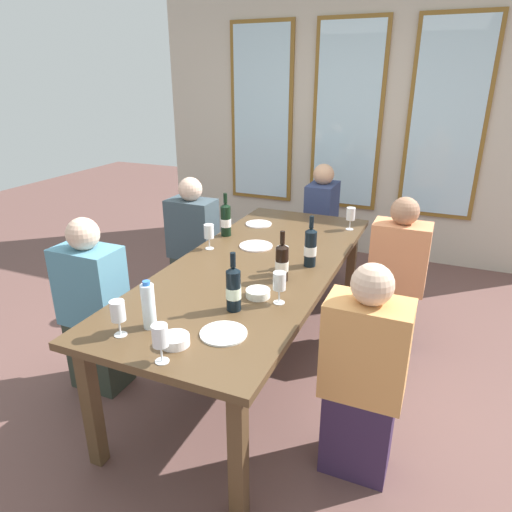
{
  "coord_description": "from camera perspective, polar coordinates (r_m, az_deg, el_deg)",
  "views": [
    {
      "loc": [
        1.05,
        -2.47,
        1.86
      ],
      "look_at": [
        0.0,
        0.0,
        0.79
      ],
      "focal_mm": 32.08,
      "sensor_mm": 36.0,
      "label": 1
    }
  ],
  "objects": [
    {
      "name": "wine_bottle_2",
      "position": [
        3.38,
        -3.79,
        4.57
      ],
      "size": [
        0.08,
        0.08,
        0.32
      ],
      "color": "black",
      "rests_on": "dining_table"
    },
    {
      "name": "wine_glass_3",
      "position": [
        2.37,
        2.94,
        -3.34
      ],
      "size": [
        0.07,
        0.07,
        0.17
      ],
      "color": "white",
      "rests_on": "dining_table"
    },
    {
      "name": "seated_person_3",
      "position": [
        3.36,
        17.13,
        -2.69
      ],
      "size": [
        0.38,
        0.24,
        1.11
      ],
      "color": "#2D2F42",
      "rests_on": "ground"
    },
    {
      "name": "wine_glass_1",
      "position": [
        3.58,
        11.72,
        5.1
      ],
      "size": [
        0.07,
        0.07,
        0.17
      ],
      "color": "white",
      "rests_on": "dining_table"
    },
    {
      "name": "water_bottle",
      "position": [
        2.2,
        -13.26,
        -6.05
      ],
      "size": [
        0.06,
        0.06,
        0.24
      ],
      "color": "white",
      "rests_on": "dining_table"
    },
    {
      "name": "wine_bottle_3",
      "position": [
        2.3,
        -2.83,
        -4.07
      ],
      "size": [
        0.08,
        0.08,
        0.31
      ],
      "color": "black",
      "rests_on": "dining_table"
    },
    {
      "name": "wine_glass_0",
      "position": [
        2.17,
        -16.84,
        -6.75
      ],
      "size": [
        0.07,
        0.07,
        0.17
      ],
      "color": "white",
      "rests_on": "dining_table"
    },
    {
      "name": "dining_table",
      "position": [
        2.93,
        -0.01,
        -2.13
      ],
      "size": [
        0.98,
        2.43,
        0.74
      ],
      "color": "#513A23",
      "rests_on": "ground"
    },
    {
      "name": "white_plate_1",
      "position": [
        3.19,
        -0.01,
        1.27
      ],
      "size": [
        0.23,
        0.23,
        0.01
      ],
      "primitive_type": "cylinder",
      "color": "white",
      "rests_on": "dining_table"
    },
    {
      "name": "wine_glass_4",
      "position": [
        3.13,
        -5.9,
        3.0
      ],
      "size": [
        0.07,
        0.07,
        0.17
      ],
      "color": "white",
      "rests_on": "dining_table"
    },
    {
      "name": "wine_bottle_0",
      "position": [
        2.63,
        3.25,
        -0.76
      ],
      "size": [
        0.08,
        0.08,
        0.3
      ],
      "color": "black",
      "rests_on": "dining_table"
    },
    {
      "name": "back_wall_with_windows",
      "position": [
        5.01,
        11.39,
        16.62
      ],
      "size": [
        4.18,
        0.1,
        2.9
      ],
      "color": "beige",
      "rests_on": "ground"
    },
    {
      "name": "wine_bottle_1",
      "position": [
        2.84,
        6.8,
        1.13
      ],
      "size": [
        0.08,
        0.08,
        0.32
      ],
      "color": "black",
      "rests_on": "dining_table"
    },
    {
      "name": "seated_person_2",
      "position": [
        3.82,
        -7.81,
        1.09
      ],
      "size": [
        0.38,
        0.24,
        1.11
      ],
      "color": "#333A34",
      "rests_on": "ground"
    },
    {
      "name": "seated_person_1",
      "position": [
        2.28,
        13.16,
        -14.67
      ],
      "size": [
        0.38,
        0.24,
        1.11
      ],
      "color": "#342242",
      "rests_on": "ground"
    },
    {
      "name": "tasting_bowl_1",
      "position": [
        2.47,
        0.25,
        -4.66
      ],
      "size": [
        0.13,
        0.13,
        0.04
      ],
      "primitive_type": "cylinder",
      "color": "white",
      "rests_on": "dining_table"
    },
    {
      "name": "wine_glass_2",
      "position": [
        1.93,
        -11.88,
        -9.8
      ],
      "size": [
        0.07,
        0.07,
        0.17
      ],
      "color": "white",
      "rests_on": "dining_table"
    },
    {
      "name": "tasting_bowl_0",
      "position": [
        2.09,
        -10.05,
        -10.3
      ],
      "size": [
        0.13,
        0.13,
        0.04
      ],
      "primitive_type": "cylinder",
      "color": "white",
      "rests_on": "dining_table"
    },
    {
      "name": "wine_glass_5",
      "position": [
        2.71,
        3.34,
        0.04
      ],
      "size": [
        0.07,
        0.07,
        0.17
      ],
      "color": "white",
      "rests_on": "dining_table"
    },
    {
      "name": "seated_person_4",
      "position": [
        4.37,
        8.09,
        3.75
      ],
      "size": [
        0.24,
        0.38,
        1.11
      ],
      "color": "#272B3B",
      "rests_on": "ground"
    },
    {
      "name": "ground_plane",
      "position": [
        3.26,
        -0.01,
        -13.02
      ],
      "size": [
        12.0,
        12.0,
        0.0
      ],
      "primitive_type": "plane",
      "color": "brown"
    },
    {
      "name": "white_plate_2",
      "position": [
        3.66,
        0.33,
        4.02
      ],
      "size": [
        0.21,
        0.21,
        0.01
      ],
      "primitive_type": "cylinder",
      "color": "white",
      "rests_on": "dining_table"
    },
    {
      "name": "white_plate_0",
      "position": [
        2.14,
        -4.07,
        -9.6
      ],
      "size": [
        0.22,
        0.22,
        0.01
      ],
      "primitive_type": "cylinder",
      "color": "white",
      "rests_on": "dining_table"
    },
    {
      "name": "seated_person_0",
      "position": [
        2.96,
        -19.54,
        -6.39
      ],
      "size": [
        0.38,
        0.24,
        1.11
      ],
      "color": "#2F372C",
      "rests_on": "ground"
    }
  ]
}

